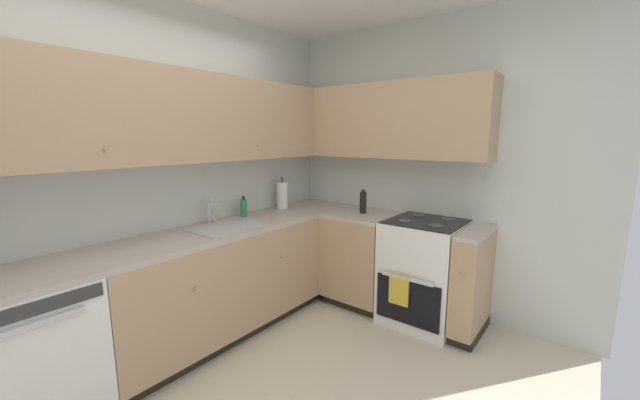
% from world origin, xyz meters
% --- Properties ---
extents(wall_back, '(4.03, 0.05, 2.64)m').
position_xyz_m(wall_back, '(0.00, 1.43, 1.32)').
color(wall_back, silver).
rests_on(wall_back, ground_plane).
extents(wall_right, '(0.05, 2.90, 2.64)m').
position_xyz_m(wall_right, '(1.99, 0.00, 1.32)').
color(wall_right, silver).
rests_on(wall_right, ground_plane).
extents(dishwasher, '(0.60, 0.63, 0.86)m').
position_xyz_m(dishwasher, '(-0.80, 1.10, 0.43)').
color(dishwasher, white).
rests_on(dishwasher, ground_plane).
extents(lower_cabinets_back, '(1.86, 0.62, 0.86)m').
position_xyz_m(lower_cabinets_back, '(0.44, 1.10, 0.44)').
color(lower_cabinets_back, tan).
rests_on(lower_cabinets_back, ground_plane).
extents(countertop_back, '(3.07, 0.60, 0.03)m').
position_xyz_m(countertop_back, '(0.43, 1.10, 0.88)').
color(countertop_back, '#B7A89E').
rests_on(countertop_back, lower_cabinets_back).
extents(lower_cabinets_right, '(0.62, 1.43, 0.86)m').
position_xyz_m(lower_cabinets_right, '(1.67, 0.26, 0.44)').
color(lower_cabinets_right, tan).
rests_on(lower_cabinets_right, ground_plane).
extents(countertop_right, '(0.60, 1.43, 0.03)m').
position_xyz_m(countertop_right, '(1.67, 0.26, 0.88)').
color(countertop_right, '#B7A89E').
rests_on(countertop_right, lower_cabinets_right).
extents(oven_range, '(0.68, 0.62, 1.05)m').
position_xyz_m(oven_range, '(1.68, -0.12, 0.46)').
color(oven_range, white).
rests_on(oven_range, ground_plane).
extents(upper_cabinets_back, '(2.75, 0.34, 0.67)m').
position_xyz_m(upper_cabinets_back, '(0.27, 1.24, 1.76)').
color(upper_cabinets_back, tan).
extents(upper_cabinets_right, '(0.32, 1.98, 0.67)m').
position_xyz_m(upper_cabinets_right, '(1.81, 0.41, 1.76)').
color(upper_cabinets_right, tan).
extents(sink, '(0.55, 0.40, 0.10)m').
position_xyz_m(sink, '(0.52, 1.07, 0.86)').
color(sink, '#B7B7BC').
rests_on(sink, countertop_back).
extents(faucet, '(0.07, 0.16, 0.21)m').
position_xyz_m(faucet, '(0.52, 1.28, 1.03)').
color(faucet, silver).
rests_on(faucet, countertop_back).
extents(soap_bottle, '(0.06, 0.06, 0.19)m').
position_xyz_m(soap_bottle, '(0.87, 1.28, 0.98)').
color(soap_bottle, '#338C4C').
rests_on(soap_bottle, countertop_back).
extents(paper_towel_roll, '(0.11, 0.11, 0.33)m').
position_xyz_m(paper_towel_roll, '(1.36, 1.26, 1.03)').
color(paper_towel_roll, white).
rests_on(paper_towel_roll, countertop_back).
extents(oil_bottle, '(0.06, 0.06, 0.22)m').
position_xyz_m(oil_bottle, '(1.67, 0.50, 1.00)').
color(oil_bottle, black).
rests_on(oil_bottle, countertop_right).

